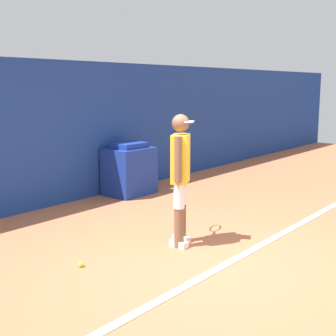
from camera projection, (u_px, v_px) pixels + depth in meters
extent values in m
plane|color=#B76642|center=(214.00, 265.00, 5.31)|extent=(24.00, 24.00, 0.00)
cube|color=navy|center=(23.00, 137.00, 7.36)|extent=(24.00, 0.10, 2.43)
cube|color=white|center=(222.00, 267.00, 5.25)|extent=(21.60, 0.10, 0.01)
cylinder|color=brown|center=(179.00, 228.00, 5.86)|extent=(0.12, 0.12, 0.50)
cylinder|color=white|center=(179.00, 196.00, 5.78)|extent=(0.14, 0.14, 0.31)
cube|color=white|center=(179.00, 244.00, 5.89)|extent=(0.10, 0.24, 0.08)
cylinder|color=brown|center=(181.00, 223.00, 6.07)|extent=(0.12, 0.12, 0.50)
cylinder|color=white|center=(182.00, 192.00, 6.00)|extent=(0.14, 0.14, 0.31)
cube|color=white|center=(181.00, 238.00, 6.11)|extent=(0.10, 0.24, 0.08)
cube|color=yellow|center=(180.00, 159.00, 5.81)|extent=(0.39, 0.34, 0.60)
sphere|color=brown|center=(181.00, 123.00, 5.73)|extent=(0.22, 0.22, 0.22)
cube|color=white|center=(189.00, 122.00, 5.71)|extent=(0.22, 0.19, 0.02)
cylinder|color=brown|center=(178.00, 160.00, 5.62)|extent=(0.09, 0.09, 0.57)
cylinder|color=brown|center=(183.00, 155.00, 6.00)|extent=(0.09, 0.09, 0.57)
cylinder|color=black|center=(184.00, 175.00, 6.14)|extent=(0.17, 0.12, 0.03)
torus|color=red|center=(186.00, 172.00, 6.37)|extent=(0.29, 0.17, 0.32)
sphere|color=#D1E533|center=(81.00, 264.00, 5.25)|extent=(0.07, 0.07, 0.07)
cube|color=navy|center=(129.00, 171.00, 8.70)|extent=(0.86, 0.66, 0.87)
cube|color=navy|center=(129.00, 145.00, 8.62)|extent=(0.60, 0.46, 0.10)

